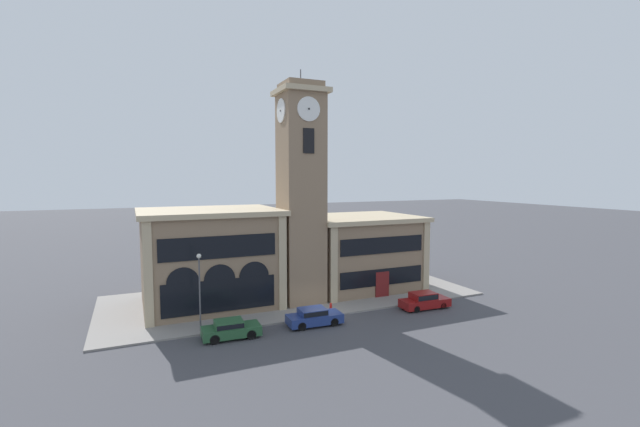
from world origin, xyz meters
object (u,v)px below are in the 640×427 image
parked_car_near (230,329)px  parked_car_mid (314,316)px  fire_hydrant (331,308)px  parked_car_far (424,300)px  street_lamp (199,281)px

parked_car_near → parked_car_mid: 6.73m
fire_hydrant → parked_car_far: bearing=-12.8°
parked_car_far → street_lamp: bearing=176.4°
street_lamp → fire_hydrant: (11.02, -0.11, -3.49)m
parked_car_near → parked_car_mid: size_ratio=0.97×
parked_car_near → fire_hydrant: (9.16, 1.92, -0.14)m
parked_car_near → parked_car_far: (17.65, 0.00, 0.05)m
parked_car_near → street_lamp: size_ratio=0.73×
parked_car_mid → fire_hydrant: size_ratio=5.17×
parked_car_mid → street_lamp: 9.44m
parked_car_near → fire_hydrant: parked_car_near is taller
parked_car_far → fire_hydrant: parked_car_far is taller
street_lamp → parked_car_mid: bearing=-13.3°
parked_car_mid → parked_car_far: 10.91m
parked_car_mid → fire_hydrant: parked_car_mid is taller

